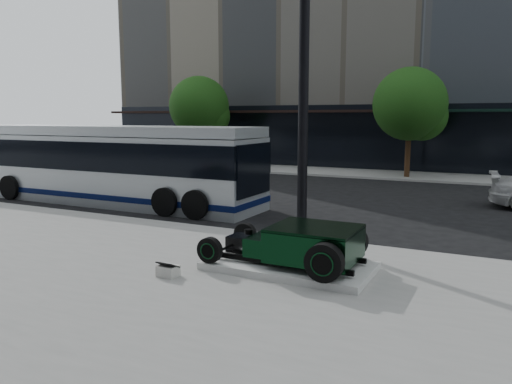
% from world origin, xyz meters
% --- Properties ---
extents(ground, '(120.00, 120.00, 0.00)m').
position_xyz_m(ground, '(0.00, 0.00, 0.00)').
color(ground, black).
rests_on(ground, ground).
extents(sidewalk_far, '(70.00, 4.00, 0.12)m').
position_xyz_m(sidewalk_far, '(0.00, 14.00, 0.06)').
color(sidewalk_far, gray).
rests_on(sidewalk_far, ground).
extents(street_trees, '(29.80, 3.80, 5.70)m').
position_xyz_m(street_trees, '(1.15, 13.07, 3.77)').
color(street_trees, black).
rests_on(street_trees, sidewalk_far).
extents(display_plinth, '(3.40, 1.80, 0.15)m').
position_xyz_m(display_plinth, '(1.77, -4.77, 0.20)').
color(display_plinth, silver).
rests_on(display_plinth, sidewalk_near).
extents(hot_rod, '(3.22, 2.00, 0.81)m').
position_xyz_m(hot_rod, '(2.10, -4.77, 0.70)').
color(hot_rod, black).
rests_on(hot_rod, display_plinth).
extents(info_plaque, '(0.41, 0.31, 0.31)m').
position_xyz_m(info_plaque, '(-0.20, -6.29, 0.24)').
color(info_plaque, silver).
rests_on(info_plaque, sidewalk_near).
extents(lamppost, '(0.47, 0.47, 8.46)m').
position_xyz_m(lamppost, '(1.06, -2.28, 4.03)').
color(lamppost, black).
rests_on(lamppost, sidewalk_near).
extents(transit_bus, '(12.12, 2.88, 2.92)m').
position_xyz_m(transit_bus, '(-7.70, 0.41, 1.49)').
color(transit_bus, silver).
rests_on(transit_bus, ground).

